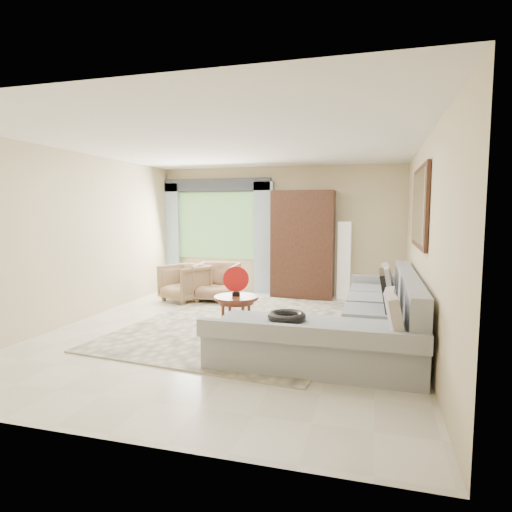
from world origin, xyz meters
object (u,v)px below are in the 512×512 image
(potted_plant, at_px, (189,279))
(armoire, at_px, (303,244))
(coffee_table, at_px, (236,317))
(armchair_left, at_px, (185,283))
(tv_screen, at_px, (385,291))
(floor_lamp, at_px, (344,260))
(sectional_sofa, at_px, (362,324))
(armchair_right, at_px, (217,282))

(potted_plant, distance_m, armoire, 2.58)
(coffee_table, height_order, armchair_left, armchair_left)
(tv_screen, xyz_separation_m, coffee_table, (-1.88, -0.19, -0.41))
(coffee_table, bearing_deg, armoire, 82.96)
(tv_screen, distance_m, armchair_left, 4.08)
(armchair_left, bearing_deg, potted_plant, 135.67)
(armoire, bearing_deg, floor_lamp, 4.29)
(sectional_sofa, height_order, floor_lamp, floor_lamp)
(sectional_sofa, bearing_deg, armchair_left, 150.12)
(sectional_sofa, xyz_separation_m, armchair_left, (-3.33, 1.91, 0.06))
(potted_plant, distance_m, floor_lamp, 3.29)
(potted_plant, relative_size, armoire, 0.23)
(tv_screen, bearing_deg, armoire, 117.53)
(tv_screen, bearing_deg, armchair_left, 152.23)
(tv_screen, distance_m, armoire, 3.26)
(armchair_right, relative_size, floor_lamp, 0.53)
(tv_screen, xyz_separation_m, armoire, (-1.50, 2.88, 0.33))
(tv_screen, distance_m, coffee_table, 1.93)
(floor_lamp, bearing_deg, armoire, -175.71)
(potted_plant, bearing_deg, coffee_table, -55.95)
(potted_plant, bearing_deg, armchair_right, -41.12)
(tv_screen, height_order, armoire, armoire)
(floor_lamp, bearing_deg, coffee_table, -110.66)
(armchair_left, height_order, armoire, armoire)
(coffee_table, bearing_deg, armchair_right, 116.66)
(armchair_right, distance_m, floor_lamp, 2.50)
(tv_screen, relative_size, armchair_right, 0.93)
(potted_plant, xyz_separation_m, floor_lamp, (3.25, 0.05, 0.51))
(sectional_sofa, relative_size, armoire, 1.65)
(potted_plant, xyz_separation_m, armoire, (2.45, -0.01, 0.81))
(tv_screen, bearing_deg, coffee_table, -174.30)
(coffee_table, bearing_deg, armchair_left, 129.54)
(armchair_right, bearing_deg, potted_plant, 133.50)
(floor_lamp, bearing_deg, sectional_sofa, -81.67)
(armchair_left, height_order, armchair_right, armchair_right)
(tv_screen, distance_m, floor_lamp, 3.02)
(armchair_right, distance_m, potted_plant, 1.27)
(armchair_left, bearing_deg, floor_lamp, 45.63)
(sectional_sofa, xyz_separation_m, floor_lamp, (-0.43, 2.96, 0.47))
(coffee_table, relative_size, floor_lamp, 0.39)
(armchair_right, bearing_deg, floor_lamp, 15.59)
(tv_screen, height_order, armchair_right, tv_screen)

